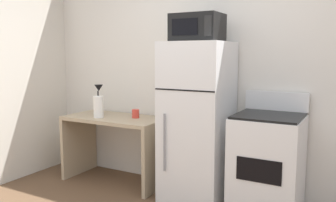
{
  "coord_description": "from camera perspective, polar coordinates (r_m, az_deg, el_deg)",
  "views": [
    {
      "loc": [
        1.32,
        -1.77,
        1.45
      ],
      "look_at": [
        -0.28,
        1.1,
        1.01
      ],
      "focal_mm": 37.45,
      "sensor_mm": 36.0,
      "label": 1
    }
  ],
  "objects": [
    {
      "name": "refrigerator",
      "position": [
        3.47,
        4.78,
        -3.49
      ],
      "size": [
        0.61,
        0.63,
        1.57
      ],
      "color": "white",
      "rests_on": "ground"
    },
    {
      "name": "desk",
      "position": [
        4.05,
        -8.52,
        -5.73
      ],
      "size": [
        1.15,
        0.58,
        0.75
      ],
      "color": "tan",
      "rests_on": "ground"
    },
    {
      "name": "oven_range",
      "position": [
        3.33,
        15.85,
        -9.85
      ],
      "size": [
        0.59,
        0.61,
        1.1
      ],
      "color": "white",
      "rests_on": "ground"
    },
    {
      "name": "paper_towel_roll",
      "position": [
        3.97,
        -11.25,
        -0.95
      ],
      "size": [
        0.11,
        0.11,
        0.24
      ],
      "primitive_type": "cylinder",
      "color": "white",
      "rests_on": "desk"
    },
    {
      "name": "wall_back_white",
      "position": [
        3.72,
        8.36,
        5.2
      ],
      "size": [
        5.0,
        0.1,
        2.6
      ],
      "primitive_type": "cube",
      "color": "silver",
      "rests_on": "ground"
    },
    {
      "name": "coffee_mug",
      "position": [
        3.91,
        -5.3,
        -2.05
      ],
      "size": [
        0.08,
        0.08,
        0.09
      ],
      "primitive_type": "cylinder",
      "color": "#D83F33",
      "rests_on": "desk"
    },
    {
      "name": "microwave",
      "position": [
        3.39,
        4.8,
        11.78
      ],
      "size": [
        0.46,
        0.35,
        0.26
      ],
      "color": "black",
      "rests_on": "refrigerator"
    },
    {
      "name": "desk_lamp",
      "position": [
        4.15,
        -11.23,
        1.09
      ],
      "size": [
        0.14,
        0.12,
        0.35
      ],
      "color": "black",
      "rests_on": "desk"
    }
  ]
}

